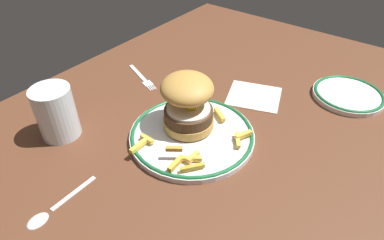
# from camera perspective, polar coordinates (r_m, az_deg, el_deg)

# --- Properties ---
(ground_plane) EXTENTS (1.32, 0.89, 0.04)m
(ground_plane) POSITION_cam_1_polar(r_m,az_deg,el_deg) (0.71, 1.35, -3.57)
(ground_plane) COLOR #55301E
(dinner_plate) EXTENTS (0.26, 0.26, 0.02)m
(dinner_plate) POSITION_cam_1_polar(r_m,az_deg,el_deg) (0.68, -0.00, -2.49)
(dinner_plate) COLOR silver
(dinner_plate) RESTS_ON ground_plane
(burger) EXTENTS (0.15, 0.15, 0.11)m
(burger) POSITION_cam_1_polar(r_m,az_deg,el_deg) (0.66, -0.73, 3.13)
(burger) COLOR #B6863B
(burger) RESTS_ON dinner_plate
(fries_pile) EXTENTS (0.21, 0.17, 0.02)m
(fries_pile) POSITION_cam_1_polar(r_m,az_deg,el_deg) (0.64, 0.26, -4.31)
(fries_pile) COLOR gold
(fries_pile) RESTS_ON dinner_plate
(water_glass) EXTENTS (0.08, 0.08, 0.11)m
(water_glass) POSITION_cam_1_polar(r_m,az_deg,el_deg) (0.72, -22.24, 0.73)
(water_glass) COLOR silver
(water_glass) RESTS_ON ground_plane
(side_plate) EXTENTS (0.16, 0.16, 0.02)m
(side_plate) POSITION_cam_1_polar(r_m,az_deg,el_deg) (0.88, 25.30, 3.99)
(side_plate) COLOR silver
(side_plate) RESTS_ON ground_plane
(fork) EXTENTS (0.07, 0.14, 0.00)m
(fork) POSITION_cam_1_polar(r_m,az_deg,el_deg) (0.88, -8.57, 7.28)
(fork) COLOR silver
(fork) RESTS_ON ground_plane
(spoon) EXTENTS (0.13, 0.03, 0.01)m
(spoon) POSITION_cam_1_polar(r_m,az_deg,el_deg) (0.60, -23.91, -14.49)
(spoon) COLOR silver
(spoon) RESTS_ON ground_plane
(napkin) EXTENTS (0.15, 0.15, 0.00)m
(napkin) POSITION_cam_1_polar(r_m,az_deg,el_deg) (0.82, 10.62, 4.13)
(napkin) COLOR silver
(napkin) RESTS_ON ground_plane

